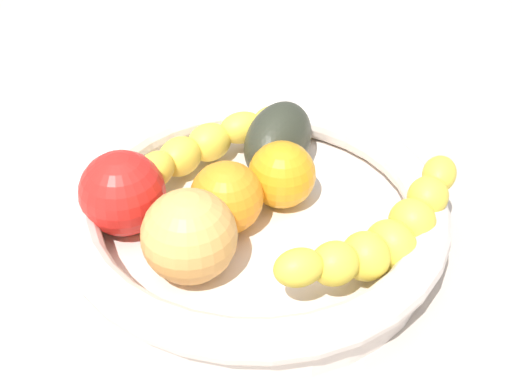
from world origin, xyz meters
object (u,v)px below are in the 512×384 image
object	(u,v)px
fruit_bowl	(256,215)
orange_front	(282,175)
orange_mid_left	(226,198)
avocado_dark	(278,141)
tomato_red	(122,195)
banana_draped_right	(200,149)
peach_blush	(189,236)
banana_draped_left	(386,233)

from	to	relation	value
fruit_bowl	orange_front	bearing A→B (deg)	135.20
orange_front	orange_mid_left	xyz separation A→B (cm)	(2.95, -4.78, 0.12)
avocado_dark	orange_mid_left	bearing A→B (deg)	-31.14
orange_mid_left	tomato_red	xyz separation A→B (cm)	(-0.28, -8.29, 0.47)
fruit_bowl	orange_mid_left	bearing A→B (deg)	-76.51
orange_front	avocado_dark	world-z (taller)	avocado_dark
banana_draped_right	tomato_red	bearing A→B (deg)	-39.80
banana_draped_right	peach_blush	world-z (taller)	peach_blush
banana_draped_left	banana_draped_right	distance (cm)	18.93
banana_draped_left	avocado_dark	bearing A→B (deg)	-152.97
avocado_dark	peach_blush	bearing A→B (deg)	-30.57
tomato_red	avocado_dark	size ratio (longest dim) A/B	0.78
banana_draped_left	orange_mid_left	world-z (taller)	orange_mid_left
banana_draped_right	peach_blush	bearing A→B (deg)	-3.51
orange_mid_left	tomato_red	world-z (taller)	tomato_red
orange_front	peach_blush	bearing A→B (deg)	-43.64
banana_draped_right	avocado_dark	world-z (taller)	avocado_dark
orange_front	banana_draped_left	bearing A→B (deg)	40.97
peach_blush	avocado_dark	xyz separation A→B (cm)	(-13.33, 7.87, -0.81)
orange_mid_left	avocado_dark	world-z (taller)	same
banana_draped_left	tomato_red	bearing A→B (deg)	-105.08
fruit_bowl	orange_front	world-z (taller)	orange_front
orange_mid_left	peach_blush	xyz separation A→B (cm)	(5.09, -2.90, 0.59)
orange_front	tomato_red	world-z (taller)	tomato_red
avocado_dark	orange_front	bearing A→B (deg)	-2.16
fruit_bowl	banana_draped_right	distance (cm)	8.69
fruit_bowl	tomato_red	world-z (taller)	tomato_red
tomato_red	orange_front	bearing A→B (deg)	101.55
fruit_bowl	peach_blush	world-z (taller)	peach_blush
fruit_bowl	orange_mid_left	distance (cm)	3.51
fruit_bowl	orange_mid_left	size ratio (longest dim) A/B	5.25
banana_draped_right	avocado_dark	distance (cm)	7.11
banana_draped_left	peach_blush	xyz separation A→B (cm)	(-0.04, -14.70, 0.58)
orange_front	avocado_dark	distance (cm)	5.29
banana_draped_left	peach_blush	world-z (taller)	peach_blush
tomato_red	avocado_dark	world-z (taller)	tomato_red
orange_mid_left	avocado_dark	xyz separation A→B (cm)	(-8.24, 4.98, -0.21)
banana_draped_left	peach_blush	distance (cm)	14.71
orange_front	tomato_red	xyz separation A→B (cm)	(2.67, -13.07, 0.59)
orange_mid_left	peach_blush	world-z (taller)	peach_blush
orange_mid_left	orange_front	bearing A→B (deg)	121.72
orange_mid_left	tomato_red	size ratio (longest dim) A/B	0.86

